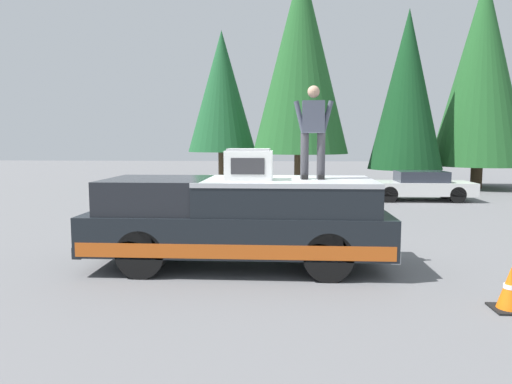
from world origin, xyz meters
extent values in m
plane|color=slate|center=(0.00, 0.00, 0.00)|extent=(90.00, 90.00, 0.00)
cube|color=black|center=(-0.39, 0.62, 0.70)|extent=(2.00, 5.50, 0.70)
cube|color=#CC5619|center=(-0.39, 0.62, 0.51)|extent=(2.01, 5.39, 0.24)
cube|color=black|center=(-0.39, 2.14, 1.35)|extent=(1.84, 1.87, 0.60)
cube|color=black|center=(-0.39, -0.26, 1.31)|extent=(1.92, 3.19, 0.52)
cube|color=#B7BABF|center=(-0.39, -0.26, 1.61)|extent=(1.94, 3.19, 0.08)
cube|color=#232326|center=(-0.39, 3.31, 0.43)|extent=(1.96, 0.16, 0.20)
cube|color=#B2B5BA|center=(-0.39, -2.07, 0.43)|extent=(1.96, 0.16, 0.20)
cylinder|color=black|center=(-1.24, 2.22, 0.42)|extent=(0.30, 0.84, 0.84)
cylinder|color=black|center=(0.46, 2.22, 0.42)|extent=(0.30, 0.84, 0.84)
cylinder|color=black|center=(-1.24, -0.97, 0.42)|extent=(0.30, 0.84, 0.84)
cylinder|color=black|center=(0.46, -0.97, 0.42)|extent=(0.30, 0.84, 0.84)
cube|color=silver|center=(-0.57, 0.41, 1.91)|extent=(0.64, 0.84, 0.52)
cube|color=#2D2D30|center=(-0.89, 0.41, 1.91)|extent=(0.01, 0.59, 0.29)
cube|color=#99999E|center=(-0.57, 0.41, 2.19)|extent=(0.58, 0.76, 0.04)
cylinder|color=#333338|center=(-0.35, -0.90, 2.07)|extent=(0.15, 0.15, 0.84)
cube|color=black|center=(-0.39, -0.90, 1.69)|extent=(0.26, 0.11, 0.08)
cylinder|color=#333338|center=(-0.35, -0.60, 2.07)|extent=(0.15, 0.15, 0.84)
cube|color=black|center=(-0.39, -0.60, 1.69)|extent=(0.26, 0.11, 0.08)
cube|color=#474C5B|center=(-0.35, -0.75, 2.78)|extent=(0.24, 0.40, 0.58)
sphere|color=tan|center=(-0.35, -0.75, 3.23)|extent=(0.22, 0.22, 0.22)
cylinder|color=#474C5B|center=(-0.38, -0.99, 2.78)|extent=(0.09, 0.23, 0.58)
cylinder|color=#474C5B|center=(-0.38, -0.50, 2.78)|extent=(0.09, 0.23, 0.58)
cube|color=white|center=(9.73, -5.51, 0.49)|extent=(1.64, 4.10, 0.50)
cube|color=#282D38|center=(9.73, -5.61, 0.95)|extent=(1.31, 1.89, 0.42)
cylinder|color=black|center=(9.01, -4.24, 0.31)|extent=(0.20, 0.62, 0.62)
cylinder|color=black|center=(10.45, -4.24, 0.31)|extent=(0.20, 0.62, 0.62)
cylinder|color=black|center=(9.01, -6.79, 0.31)|extent=(0.20, 0.62, 0.62)
cylinder|color=black|center=(10.45, -6.79, 0.31)|extent=(0.20, 0.62, 0.62)
cube|color=black|center=(-2.47, -3.37, 0.01)|extent=(0.47, 0.47, 0.03)
cone|color=orange|center=(-2.47, -3.37, 0.31)|extent=(0.36, 0.36, 0.62)
cylinder|color=white|center=(-2.47, -3.37, 0.34)|extent=(0.19, 0.19, 0.06)
cylinder|color=#4C3826|center=(14.91, -9.81, 0.56)|extent=(0.55, 0.55, 1.11)
cone|color=#235B28|center=(14.91, -9.81, 5.73)|extent=(4.55, 4.55, 9.23)
cylinder|color=#4C3826|center=(13.81, -5.98, 0.50)|extent=(0.42, 0.42, 1.00)
cone|color=#14421E|center=(13.81, -5.98, 4.74)|extent=(3.47, 3.47, 7.47)
cylinder|color=#4C3826|center=(13.89, -0.98, 0.87)|extent=(0.55, 0.55, 1.73)
cone|color=#235B28|center=(13.89, -0.98, 6.24)|extent=(4.61, 4.61, 9.01)
cylinder|color=#4C3826|center=(16.02, 3.11, 0.88)|extent=(0.43, 0.43, 1.76)
cone|color=#1E562D|center=(16.02, 3.11, 4.94)|extent=(3.61, 3.61, 6.35)
camera|label=1|loc=(-8.96, -0.23, 2.35)|focal=32.75mm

